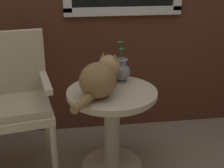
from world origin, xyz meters
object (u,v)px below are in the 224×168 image
Objects in this scene: wicker_chair at (12,96)px; pewter_vase_with_ivy at (122,70)px; wicker_side_table at (112,115)px; cat at (100,78)px.

pewter_vase_with_ivy is (0.79, 0.02, 0.15)m from wicker_chair.
pewter_vase_with_ivy is (0.09, 0.16, 0.28)m from wicker_side_table.
wicker_chair is at bearing -178.22° from pewter_vase_with_ivy.
cat is at bearing -128.65° from pewter_vase_with_ivy.
wicker_side_table is 0.34m from pewter_vase_with_ivy.
cat is at bearing -18.76° from wicker_chair.
wicker_chair is (-0.70, 0.14, 0.13)m from wicker_side_table.
wicker_side_table is 1.23× the size of cat.
cat is 1.74× the size of pewter_vase_with_ivy.
wicker_chair reaches higher than pewter_vase_with_ivy.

